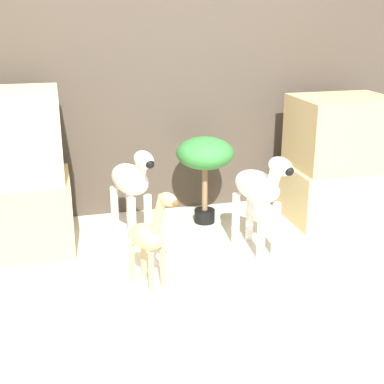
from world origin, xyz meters
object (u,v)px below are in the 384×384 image
object	(u,v)px
zebra_right	(260,191)
zebra_left	(132,184)
potted_palm_front	(205,157)
giraffe_figurine	(149,236)

from	to	relation	value
zebra_right	zebra_left	world-z (taller)	same
zebra_left	potted_palm_front	world-z (taller)	zebra_left
zebra_right	potted_palm_front	bearing A→B (deg)	109.88
giraffe_figurine	zebra_left	bearing A→B (deg)	90.38
zebra_right	potted_palm_front	xyz separation A→B (m)	(-0.21, 0.58, 0.09)
zebra_right	giraffe_figurine	distance (m)	0.84
zebra_right	giraffe_figurine	bearing A→B (deg)	-159.31
zebra_left	giraffe_figurine	size ratio (longest dim) A/B	1.13
giraffe_figurine	potted_palm_front	distance (m)	1.06
zebra_left	giraffe_figurine	xyz separation A→B (m)	(0.00, -0.65, -0.11)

